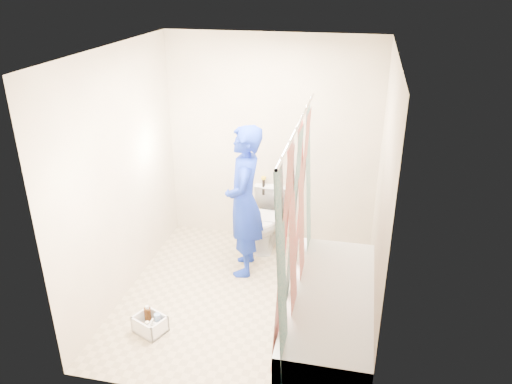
% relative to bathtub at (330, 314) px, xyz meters
% --- Properties ---
extents(floor, '(2.60, 2.60, 0.00)m').
position_rel_bathtub_xyz_m(floor, '(-0.85, 0.43, -0.27)').
color(floor, tan).
rests_on(floor, ground).
extents(ceiling, '(2.40, 2.60, 0.02)m').
position_rel_bathtub_xyz_m(ceiling, '(-0.85, 0.43, 2.13)').
color(ceiling, white).
rests_on(ceiling, wall_back).
extents(wall_back, '(2.40, 0.02, 2.40)m').
position_rel_bathtub_xyz_m(wall_back, '(-0.85, 1.73, 0.93)').
color(wall_back, beige).
rests_on(wall_back, ground).
extents(wall_front, '(2.40, 0.02, 2.40)m').
position_rel_bathtub_xyz_m(wall_front, '(-0.85, -0.88, 0.93)').
color(wall_front, beige).
rests_on(wall_front, ground).
extents(wall_left, '(0.02, 2.60, 2.40)m').
position_rel_bathtub_xyz_m(wall_left, '(-2.05, 0.43, 0.93)').
color(wall_left, beige).
rests_on(wall_left, ground).
extents(wall_right, '(0.02, 2.60, 2.40)m').
position_rel_bathtub_xyz_m(wall_right, '(0.35, 0.43, 0.93)').
color(wall_right, beige).
rests_on(wall_right, ground).
extents(bathtub, '(0.70, 1.75, 0.50)m').
position_rel_bathtub_xyz_m(bathtub, '(0.00, 0.00, 0.00)').
color(bathtub, silver).
rests_on(bathtub, ground).
extents(curtain_rod, '(0.02, 1.90, 0.02)m').
position_rel_bathtub_xyz_m(curtain_rod, '(-0.33, 0.00, 1.68)').
color(curtain_rod, silver).
rests_on(curtain_rod, wall_back).
extents(shower_curtain, '(0.06, 1.75, 1.80)m').
position_rel_bathtub_xyz_m(shower_curtain, '(-0.33, 0.00, 0.75)').
color(shower_curtain, silver).
rests_on(shower_curtain, curtain_rod).
extents(toilet, '(0.40, 0.68, 0.69)m').
position_rel_bathtub_xyz_m(toilet, '(-0.86, 1.51, 0.08)').
color(toilet, white).
rests_on(toilet, ground).
extents(tank_lid, '(0.43, 0.19, 0.03)m').
position_rel_bathtub_xyz_m(tank_lid, '(-0.86, 1.39, 0.14)').
color(tank_lid, white).
rests_on(tank_lid, toilet).
extents(tank_internals, '(0.17, 0.06, 0.23)m').
position_rel_bathtub_xyz_m(tank_internals, '(-0.90, 1.69, 0.41)').
color(tank_internals, black).
rests_on(tank_internals, toilet).
extents(plumber, '(0.47, 0.64, 1.62)m').
position_rel_bathtub_xyz_m(plumber, '(-0.98, 0.94, 0.54)').
color(plumber, '#102AA7').
rests_on(plumber, ground).
extents(cleaning_caddy, '(0.33, 0.30, 0.20)m').
position_rel_bathtub_xyz_m(cleaning_caddy, '(-1.57, -0.24, -0.19)').
color(cleaning_caddy, silver).
rests_on(cleaning_caddy, ground).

